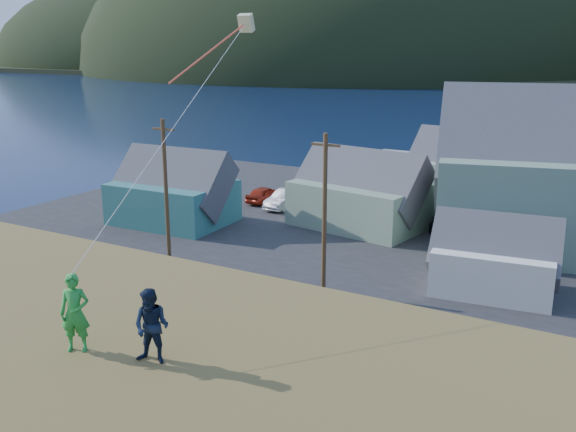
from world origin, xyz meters
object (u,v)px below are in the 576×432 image
object	(u,v)px
shed_palegreen_near	(359,193)
shed_palegreen_far	(476,170)
wharf	(476,172)
shed_white	(494,257)
kite_flyer_navy	(152,326)
shed_teal	(173,190)
kite_flyer_green	(75,313)

from	to	relation	value
shed_palegreen_near	shed_palegreen_far	size ratio (longest dim) A/B	0.88
wharf	shed_white	distance (m)	33.47
shed_palegreen_near	kite_flyer_navy	size ratio (longest dim) A/B	6.63
shed_palegreen_far	shed_palegreen_near	bearing A→B (deg)	-108.16
shed_teal	kite_flyer_green	world-z (taller)	kite_flyer_green
shed_palegreen_near	shed_palegreen_far	world-z (taller)	shed_palegreen_far
shed_palegreen_near	kite_flyer_green	bearing A→B (deg)	-67.32
shed_palegreen_near	kite_flyer_green	size ratio (longest dim) A/B	6.12
shed_teal	kite_flyer_navy	world-z (taller)	kite_flyer_navy
shed_palegreen_far	kite_flyer_green	world-z (taller)	kite_flyer_green
shed_teal	shed_palegreen_near	world-z (taller)	shed_palegreen_near
shed_teal	shed_palegreen_near	bearing A→B (deg)	23.01
wharf	shed_white	xyz separation A→B (m)	(8.74, -32.27, 1.68)
wharf	shed_white	size ratio (longest dim) A/B	3.53
wharf	shed_teal	bearing A→B (deg)	-118.42
shed_palegreen_far	kite_flyer_navy	world-z (taller)	kite_flyer_navy
wharf	shed_palegreen_near	world-z (taller)	shed_palegreen_near
shed_teal	kite_flyer_green	size ratio (longest dim) A/B	5.24
wharf	shed_white	bearing A→B (deg)	-74.85
kite_flyer_green	kite_flyer_navy	xyz separation A→B (m)	(1.80, 0.40, -0.07)
shed_palegreen_far	shed_teal	bearing A→B (deg)	-128.43
shed_teal	shed_white	size ratio (longest dim) A/B	1.25
shed_teal	shed_palegreen_far	bearing A→B (deg)	41.78
shed_palegreen_near	shed_white	world-z (taller)	shed_palegreen_near
wharf	shed_palegreen_far	world-z (taller)	shed_palegreen_far
shed_palegreen_near	shed_white	distance (m)	14.65
wharf	shed_teal	distance (m)	33.91
shed_teal	kite_flyer_green	bearing A→B (deg)	-55.75
wharf	shed_white	world-z (taller)	shed_white
wharf	kite_flyer_navy	size ratio (longest dim) A/B	15.97
kite_flyer_green	shed_white	bearing A→B (deg)	51.56
kite_flyer_green	kite_flyer_navy	distance (m)	1.85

